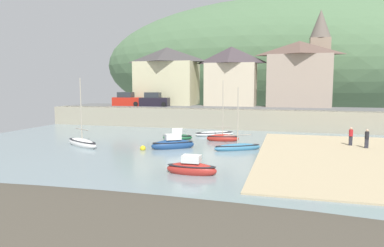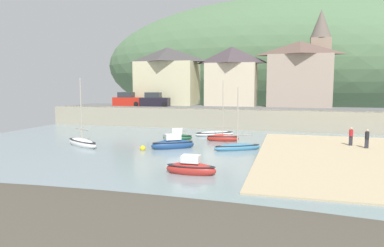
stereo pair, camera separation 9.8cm
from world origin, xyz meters
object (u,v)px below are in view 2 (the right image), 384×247
Objects in this scene: person_on_slipway at (351,135)px; sailboat_far_left at (82,143)px; church_with_spire at (320,56)px; waterfront_building_centre at (231,76)px; parked_car_near_slipway at (127,100)px; mooring_buoy at (143,148)px; parked_car_by_wall at (155,100)px; sailboat_nearest_shore at (173,144)px; waterfront_building_left at (167,76)px; dinghy_open_wooden at (237,147)px; fishing_boat_green at (223,138)px; motorboat_with_cabin at (191,168)px; sailboat_tall_mast at (214,134)px; waterfront_building_right at (299,74)px; rowboat_small_beached at (178,136)px; person_near_water at (367,138)px.

sailboat_far_left is at bearing -165.11° from person_on_slipway.
person_on_slipway is at bearing -86.82° from church_with_spire.
waterfront_building_centre is 2.03× the size of parked_car_near_slipway.
mooring_buoy is at bearing -98.10° from waterfront_building_centre.
sailboat_nearest_shore is at bearing -68.64° from parked_car_by_wall.
sailboat_nearest_shore is 0.90× the size of parked_car_near_slipway.
church_with_spire reaches higher than parked_car_near_slipway.
church_with_spire reaches higher than waterfront_building_left.
dinghy_open_wooden is (4.15, -22.23, -6.47)m from waterfront_building_centre.
fishing_boat_green is (2.08, -17.77, -6.43)m from waterfront_building_centre.
dinghy_open_wooden is 8.80m from motorboat_with_cabin.
waterfront_building_centre is 1.94× the size of sailboat_tall_mast.
sailboat_nearest_shore is 22.79m from parked_car_near_slipway.
fishing_boat_green is 1.43× the size of parked_car_by_wall.
dinghy_open_wooden reaches higher than sailboat_tall_mast.
waterfront_building_centre is 0.61× the size of church_with_spire.
dinghy_open_wooden is at bearing -103.25° from waterfront_building_right.
mooring_buoy is at bearing -63.85° from parked_car_near_slipway.
parked_car_by_wall is 27.35m from person_on_slipway.
sailboat_nearest_shore is at bearing -116.81° from church_with_spire.
sailboat_nearest_shore reaches higher than rowboat_small_beached.
dinghy_open_wooden reaches higher than person_near_water.
dinghy_open_wooden is at bearing -26.01° from sailboat_nearest_shore.
waterfront_building_left is 22.35m from fishing_boat_green.
person_near_water is (12.54, -1.22, 0.68)m from fishing_boat_green.
waterfront_building_centre reaches higher than parked_car_by_wall.
waterfront_building_centre reaches higher than sailboat_tall_mast.
sailboat_tall_mast is 2.69× the size of person_near_water.
parked_car_by_wall reaches higher than person_near_water.
person_near_water is (14.61, -19.00, -5.74)m from waterfront_building_centre.
mooring_buoy is at bearing 165.29° from dinghy_open_wooden.
person_near_water is (12.07, 11.88, 0.64)m from motorboat_with_cabin.
parked_car_near_slipway is (-14.39, -4.50, -3.52)m from waterfront_building_centre.
waterfront_building_left is 31.49m from person_near_water.
dinghy_open_wooden is 13.68m from sailboat_far_left.
mooring_buoy is (6.36, -24.36, -6.64)m from waterfront_building_left.
waterfront_building_centre reaches higher than mooring_buoy.
parked_car_near_slipway reaches higher than sailboat_nearest_shore.
motorboat_with_cabin is (12.37, -30.88, -6.44)m from waterfront_building_left.
person_near_water is at bearing -37.86° from waterfront_building_left.
waterfront_building_right reaches higher than fishing_boat_green.
church_with_spire is at bearing 60.90° from mooring_buoy.
waterfront_building_left reaches higher than person_on_slipway.
dinghy_open_wooden is at bearing 15.60° from mooring_buoy.
parked_car_near_slipway is (-16.46, 13.27, 2.90)m from fishing_boat_green.
sailboat_far_left is 1.49× the size of parked_car_near_slipway.
sailboat_far_left is at bearing -168.22° from person_near_water.
parked_car_by_wall is at bearing 82.44° from sailboat_nearest_shore.
parked_car_by_wall is 2.60× the size of person_on_slipway.
fishing_boat_green is at bearing 179.33° from person_on_slipway.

